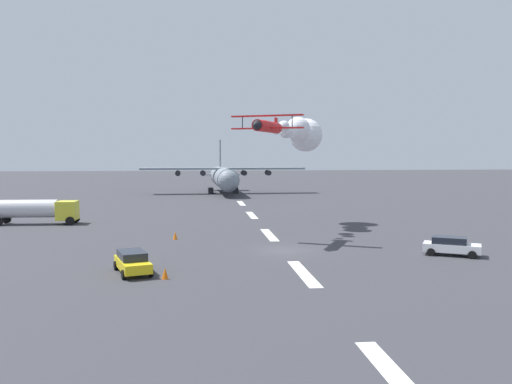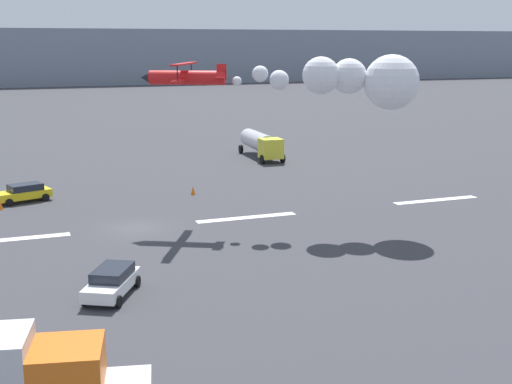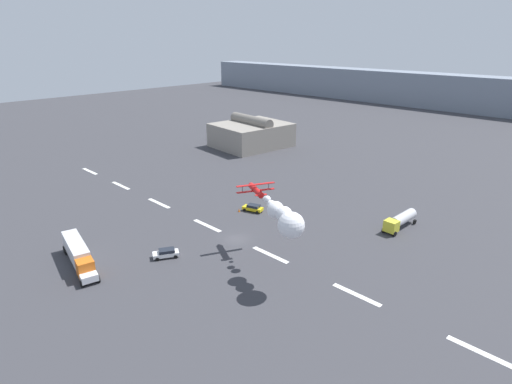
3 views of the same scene
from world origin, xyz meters
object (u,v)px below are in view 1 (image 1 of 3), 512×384
Objects in this scene: cargo_transport_plane at (224,177)px; stunt_biplane_red at (300,132)px; traffic_cone_far at (175,235)px; fuel_tanker_truck at (38,209)px; airport_staff_sedan at (132,261)px; traffic_cone_near at (165,273)px; followme_car_yellow at (451,245)px.

cargo_transport_plane is 49.99m from stunt_biplane_red.
fuel_tanker_truck is at bearing 52.32° from traffic_cone_far.
airport_staff_sedan is at bearing 172.12° from cargo_transport_plane.
stunt_biplane_red is 24.68× the size of traffic_cone_far.
stunt_biplane_red is 24.68× the size of traffic_cone_near.
airport_staff_sedan is 14.35m from traffic_cone_far.
traffic_cone_near is (-28.82, -16.48, -1.37)m from fuel_tanker_truck.
cargo_transport_plane reaches higher than followme_car_yellow.
stunt_biplane_red is 1.98× the size of fuel_tanker_truck.
traffic_cone_near is (-5.49, 22.54, -0.44)m from followme_car_yellow.
cargo_transport_plane is at bearing -7.88° from airport_staff_sedan.
fuel_tanker_truck is at bearing 59.14° from followme_car_yellow.
stunt_biplane_red reaches higher than traffic_cone_far.
fuel_tanker_truck is 12.48× the size of traffic_cone_far.
followme_car_yellow is at bearing -167.50° from cargo_transport_plane.
followme_car_yellow is 0.99× the size of airport_staff_sedan.
cargo_transport_plane is 7.21× the size of airport_staff_sedan.
stunt_biplane_red is at bearing -29.66° from traffic_cone_near.
traffic_cone_far is at bearing -9.26° from airport_staff_sedan.
cargo_transport_plane is 1.85× the size of stunt_biplane_red.
stunt_biplane_red is 29.62m from traffic_cone_near.
cargo_transport_plane is 50.51m from fuel_tanker_truck.
stunt_biplane_red is at bearing -172.78° from cargo_transport_plane.
cargo_transport_plane is 69.42m from followme_car_yellow.
fuel_tanker_truck is at bearing 151.60° from cargo_transport_plane.
fuel_tanker_truck reaches higher than followme_car_yellow.
airport_staff_sedan is 3.07m from traffic_cone_near.
airport_staff_sedan reaches higher than traffic_cone_far.
fuel_tanker_truck is 30.38m from airport_staff_sedan.
cargo_transport_plane reaches higher than fuel_tanker_truck.
traffic_cone_far is (14.15, -2.31, -0.44)m from airport_staff_sedan.
fuel_tanker_truck is 1.99× the size of followme_car_yellow.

